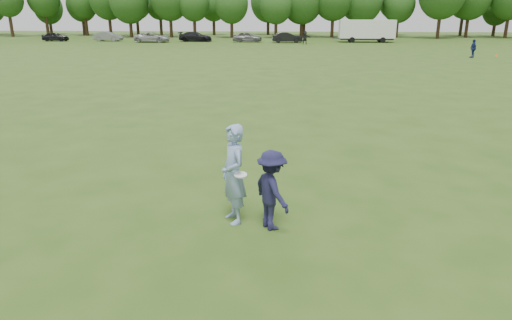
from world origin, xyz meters
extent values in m
plane|color=#2E4A14|center=(0.00, 0.00, 0.00)|extent=(200.00, 200.00, 0.00)
imported|color=#829FCA|center=(-0.02, -0.45, 1.06)|extent=(0.81, 0.92, 2.12)
imported|color=#1C1B3C|center=(0.80, -0.71, 0.83)|extent=(1.11, 1.24, 1.67)
imported|color=navy|center=(18.83, 37.80, 0.88)|extent=(0.53, 1.07, 1.76)
imported|color=black|center=(3.00, 56.37, 0.90)|extent=(1.74, 0.83, 1.80)
imported|color=black|center=(-35.06, 60.58, 0.67)|extent=(3.99, 1.74, 1.34)
imported|color=slate|center=(-27.02, 61.31, 0.71)|extent=(4.42, 1.92, 1.41)
imported|color=#ACABB0|center=(-19.39, 58.89, 0.72)|extent=(5.24, 2.56, 1.43)
imported|color=black|center=(-13.43, 61.32, 0.72)|extent=(5.04, 2.23, 1.44)
imported|color=slate|center=(-5.42, 60.48, 0.74)|extent=(4.35, 1.81, 1.48)
imported|color=black|center=(0.53, 59.43, 0.73)|extent=(4.56, 1.92, 1.46)
cone|color=#ED5C0C|center=(21.86, 39.50, 0.15)|extent=(0.28, 0.28, 0.30)
cylinder|color=white|center=(0.16, -0.66, 1.13)|extent=(0.33, 0.33, 0.08)
cube|color=white|center=(12.15, 61.42, 1.90)|extent=(8.00, 2.50, 2.60)
cube|color=black|center=(12.15, 61.42, 0.50)|extent=(7.60, 2.30, 0.25)
cylinder|color=black|center=(9.95, 60.17, 0.40)|extent=(0.80, 0.25, 0.80)
cylinder|color=black|center=(9.95, 62.67, 0.40)|extent=(0.80, 0.25, 0.80)
cylinder|color=black|center=(14.35, 60.17, 0.40)|extent=(0.80, 0.25, 0.80)
cylinder|color=black|center=(14.35, 62.67, 0.40)|extent=(0.80, 0.25, 0.80)
cube|color=#333333|center=(7.75, 61.42, 0.55)|extent=(1.20, 0.15, 0.12)
cylinder|color=#332114|center=(-49.35, 72.76, 2.09)|extent=(0.56, 0.56, 4.18)
cylinder|color=#332114|center=(-44.47, 76.22, 2.13)|extent=(0.56, 0.56, 4.26)
cylinder|color=#332114|center=(-37.59, 77.79, 1.96)|extent=(0.56, 0.56, 3.91)
ellipsoid|color=#214316|center=(-37.59, 77.79, 6.24)|extent=(5.47, 5.47, 6.29)
cylinder|color=#332114|center=(-32.29, 76.03, 1.92)|extent=(0.56, 0.56, 3.83)
cylinder|color=#332114|center=(-27.39, 73.06, 1.63)|extent=(0.56, 0.56, 3.25)
ellipsoid|color=#214316|center=(-27.39, 73.06, 6.13)|extent=(6.76, 6.76, 7.78)
cylinder|color=#332114|center=(-20.22, 73.48, 1.86)|extent=(0.56, 0.56, 3.71)
cylinder|color=#332114|center=(-15.90, 73.09, 1.73)|extent=(0.56, 0.56, 3.46)
ellipsoid|color=#214316|center=(-15.90, 73.09, 5.79)|extent=(5.49, 5.49, 6.31)
cylinder|color=#332114|center=(-9.32, 72.95, 1.57)|extent=(0.56, 0.56, 3.14)
ellipsoid|color=#214316|center=(-9.32, 72.95, 5.60)|extent=(5.78, 5.78, 6.64)
cylinder|color=#332114|center=(-1.61, 72.69, 1.51)|extent=(0.56, 0.56, 3.01)
ellipsoid|color=#214316|center=(-1.61, 72.69, 5.34)|extent=(5.46, 5.46, 6.28)
cylinder|color=#332114|center=(2.83, 75.07, 1.61)|extent=(0.56, 0.56, 3.23)
ellipsoid|color=#214316|center=(2.83, 75.07, 6.32)|extent=(7.29, 7.29, 8.38)
cylinder|color=#332114|center=(8.24, 74.97, 1.88)|extent=(0.56, 0.56, 3.77)
cylinder|color=#332114|center=(13.38, 75.56, 1.66)|extent=(0.56, 0.56, 3.33)
ellipsoid|color=#214316|center=(13.38, 75.56, 6.18)|extent=(6.71, 6.71, 7.71)
cylinder|color=#332114|center=(19.58, 75.81, 1.61)|extent=(0.56, 0.56, 3.22)
ellipsoid|color=#214316|center=(19.58, 75.81, 5.57)|extent=(5.54, 5.54, 6.37)
cylinder|color=#332114|center=(25.83, 72.87, 2.08)|extent=(0.56, 0.56, 4.15)
cylinder|color=#332114|center=(31.73, 76.39, 1.97)|extent=(0.56, 0.56, 3.95)
cylinder|color=#332114|center=(37.86, 75.01, 1.95)|extent=(0.56, 0.56, 3.90)
cylinder|color=#332114|center=(-47.10, 82.53, 1.36)|extent=(0.56, 0.56, 2.73)
ellipsoid|color=#214316|center=(-47.10, 82.53, 5.05)|extent=(5.45, 5.45, 6.27)
cylinder|color=#332114|center=(-39.55, 80.93, 1.63)|extent=(0.56, 0.56, 3.25)
ellipsoid|color=#214316|center=(-39.55, 80.93, 5.67)|extent=(5.68, 5.68, 6.53)
cylinder|color=#332114|center=(-29.72, 83.93, 1.81)|extent=(0.56, 0.56, 3.62)
ellipsoid|color=#214316|center=(-29.72, 83.93, 6.09)|extent=(5.80, 5.80, 6.67)
cylinder|color=#332114|center=(-24.24, 81.39, 1.80)|extent=(0.56, 0.56, 3.61)
ellipsoid|color=#214316|center=(-24.24, 81.39, 5.98)|extent=(5.58, 5.58, 6.42)
cylinder|color=#332114|center=(-13.94, 81.92, 1.65)|extent=(0.56, 0.56, 3.29)
ellipsoid|color=#214316|center=(-13.94, 81.92, 5.55)|extent=(5.30, 5.30, 6.09)
cylinder|color=#332114|center=(-3.49, 83.39, 1.64)|extent=(0.56, 0.56, 3.28)
ellipsoid|color=#214316|center=(-3.49, 83.39, 6.16)|extent=(6.78, 6.78, 7.79)
cylinder|color=#332114|center=(3.45, 81.85, 1.56)|extent=(0.56, 0.56, 3.11)
ellipsoid|color=#214316|center=(3.45, 81.85, 5.38)|extent=(5.34, 5.34, 6.14)
cylinder|color=#332114|center=(12.88, 83.26, 1.75)|extent=(0.56, 0.56, 3.50)
ellipsoid|color=#214316|center=(12.88, 83.26, 5.55)|extent=(4.82, 4.82, 5.54)
cylinder|color=#332114|center=(20.66, 83.86, 1.90)|extent=(0.56, 0.56, 3.80)
ellipsoid|color=#214316|center=(20.66, 83.86, 6.49)|extent=(6.34, 6.34, 7.29)
cylinder|color=#332114|center=(32.72, 82.11, 1.92)|extent=(0.56, 0.56, 3.84)
ellipsoid|color=#214316|center=(32.72, 82.11, 6.01)|extent=(5.09, 5.09, 5.86)
cylinder|color=#332114|center=(38.25, 80.94, 1.29)|extent=(0.56, 0.56, 2.58)
ellipsoid|color=#214316|center=(38.25, 80.94, 4.64)|extent=(4.86, 4.86, 5.59)
camera|label=1|loc=(1.12, -9.27, 4.26)|focal=32.00mm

